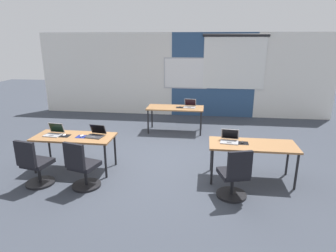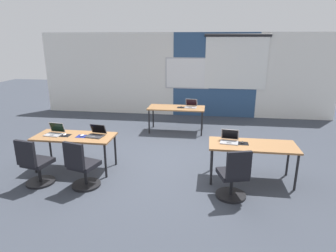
{
  "view_description": "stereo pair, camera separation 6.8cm",
  "coord_description": "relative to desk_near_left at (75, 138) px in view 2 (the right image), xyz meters",
  "views": [
    {
      "loc": [
        0.85,
        -5.81,
        2.6
      ],
      "look_at": [
        0.12,
        -0.33,
        0.92
      ],
      "focal_mm": 30.97,
      "sensor_mm": 36.0,
      "label": 1
    },
    {
      "loc": [
        0.92,
        -5.8,
        2.6
      ],
      "look_at": [
        0.12,
        -0.33,
        0.92
      ],
      "focal_mm": 30.97,
      "sensor_mm": 36.0,
      "label": 2
    }
  ],
  "objects": [
    {
      "name": "mousepad_near_left_inner",
      "position": [
        0.18,
        -0.02,
        0.06
      ],
      "size": [
        0.22,
        0.19,
        0.0
      ],
      "color": "navy",
      "rests_on": "desk_near_left"
    },
    {
      "name": "laptop_far_right",
      "position": [
        2.16,
        2.86,
        0.11
      ],
      "size": [
        0.36,
        0.33,
        0.23
      ],
      "rotation": [
        0.0,
        0.0,
        -0.09
      ],
      "color": "#9E9EA3",
      "rests_on": "desk_far_center"
    },
    {
      "name": "back_wall_assembly",
      "position": [
        1.79,
        4.8,
        0.75
      ],
      "size": [
        10.0,
        0.27,
        2.8
      ],
      "color": "silver",
      "rests_on": "ground"
    },
    {
      "name": "mouse_near_right_inner",
      "position": [
        3.31,
        0.02,
        0.08
      ],
      "size": [
        0.08,
        0.11,
        0.03
      ],
      "color": "black",
      "rests_on": "mousepad_near_right_inner"
    },
    {
      "name": "chair_near_left_inner",
      "position": [
        0.47,
        -0.75,
        -0.28
      ],
      "size": [
        0.54,
        0.59,
        0.92
      ],
      "rotation": [
        0.0,
        0.0,
        2.88
      ],
      "color": "black",
      "rests_on": "ground"
    },
    {
      "name": "chair_near_left_end",
      "position": [
        -0.42,
        -0.77,
        -0.28
      ],
      "size": [
        0.52,
        0.57,
        0.92
      ],
      "rotation": [
        0.0,
        0.0,
        2.96
      ],
      "color": "black",
      "rests_on": "ground"
    },
    {
      "name": "desk_near_left",
      "position": [
        0.0,
        0.0,
        0.0
      ],
      "size": [
        1.6,
        0.7,
        0.72
      ],
      "color": "olive",
      "rests_on": "ground"
    },
    {
      "name": "mouse_near_left_inner",
      "position": [
        0.18,
        -0.02,
        0.08
      ],
      "size": [
        0.09,
        0.11,
        0.03
      ],
      "color": "silver",
      "rests_on": "mousepad_near_left_inner"
    },
    {
      "name": "mouse_far_right",
      "position": [
        1.89,
        2.78,
        0.08
      ],
      "size": [
        0.08,
        0.11,
        0.03
      ],
      "color": "black",
      "rests_on": "mousepad_far_right"
    },
    {
      "name": "mousepad_near_right_inner",
      "position": [
        3.31,
        0.02,
        0.06
      ],
      "size": [
        0.22,
        0.19,
        0.0
      ],
      "color": "black",
      "rests_on": "desk_near_right"
    },
    {
      "name": "mousepad_far_right",
      "position": [
        1.89,
        2.78,
        0.06
      ],
      "size": [
        0.22,
        0.19,
        0.0
      ],
      "color": "black",
      "rests_on": "desk_far_center"
    },
    {
      "name": "laptop_near_right_inner",
      "position": [
        3.08,
        0.07,
        0.11
      ],
      "size": [
        0.36,
        0.34,
        0.23
      ],
      "rotation": [
        0.0,
        0.0,
        -0.12
      ],
      "color": "#9E9EA3",
      "rests_on": "desk_near_right"
    },
    {
      "name": "laptop_near_left_inner",
      "position": [
        0.44,
        0.05,
        0.11
      ],
      "size": [
        0.37,
        0.36,
        0.22
      ],
      "rotation": [
        0.0,
        0.0,
        -0.14
      ],
      "color": "#333338",
      "rests_on": "desk_near_left"
    },
    {
      "name": "desk_near_right",
      "position": [
        3.5,
        0.0,
        0.0
      ],
      "size": [
        1.6,
        0.7,
        0.72
      ],
      "color": "olive",
      "rests_on": "ground"
    },
    {
      "name": "desk_far_center",
      "position": [
        1.75,
        2.8,
        0.0
      ],
      "size": [
        1.6,
        0.7,
        0.72
      ],
      "color": "olive",
      "rests_on": "ground"
    },
    {
      "name": "laptop_near_left_end",
      "position": [
        -0.43,
        0.02,
        0.11
      ],
      "size": [
        0.36,
        0.33,
        0.23
      ],
      "rotation": [
        0.0,
        0.0,
        -0.1
      ],
      "color": "#9E9EA3",
      "rests_on": "desk_near_left"
    },
    {
      "name": "chair_near_right_inner",
      "position": [
        3.12,
        -0.74,
        -0.28
      ],
      "size": [
        0.55,
        0.6,
        0.92
      ],
      "rotation": [
        0.0,
        0.0,
        3.43
      ],
      "color": "black",
      "rests_on": "ground"
    },
    {
      "name": "mousepad_near_left_end",
      "position": [
        -0.19,
        -0.02,
        0.06
      ],
      "size": [
        0.22,
        0.19,
        0.0
      ],
      "color": "black",
      "rests_on": "desk_near_left"
    },
    {
      "name": "ground_plane",
      "position": [
        1.75,
        0.6,
        -0.66
      ],
      "size": [
        24.0,
        24.0,
        0.0
      ],
      "color": "#383D47"
    },
    {
      "name": "mouse_near_left_end",
      "position": [
        -0.19,
        -0.02,
        0.08
      ],
      "size": [
        0.06,
        0.1,
        0.03
      ],
      "color": "silver",
      "rests_on": "mousepad_near_left_end"
    }
  ]
}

